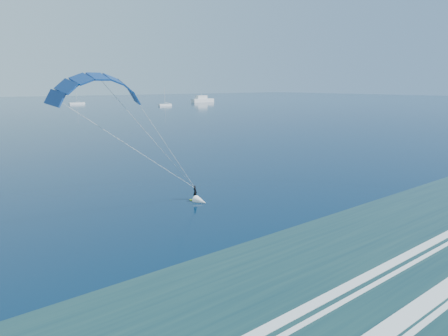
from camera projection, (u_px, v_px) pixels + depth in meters
kitesurfer_rig at (155, 142)px, 36.46m from camera, size 18.51×8.17×14.55m
motor_yacht at (202, 100)px, 282.08m from camera, size 16.94×4.52×6.74m
sailboat_4 at (77, 103)px, 252.27m from camera, size 9.44×2.40×12.74m
sailboat_5 at (165, 105)px, 234.81m from camera, size 8.01×2.40×11.03m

